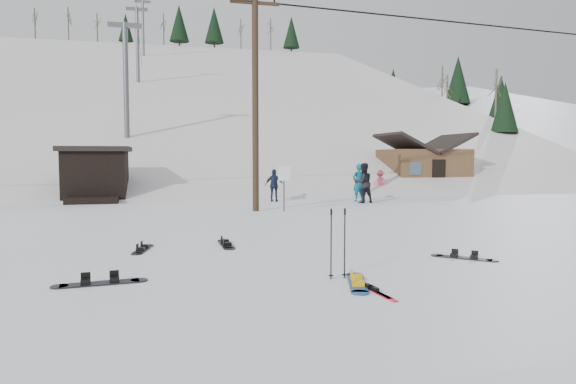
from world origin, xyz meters
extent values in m
plane|color=white|center=(0.00, 0.00, 0.00)|extent=(200.00, 200.00, 0.00)
cube|color=silver|center=(0.00, 55.00, -12.00)|extent=(60.00, 85.24, 65.97)
cube|color=white|center=(38.00, 50.00, -11.00)|extent=(45.66, 93.98, 54.59)
cylinder|color=#3A2819|center=(2.00, 14.00, 4.50)|extent=(0.26, 0.26, 9.00)
cube|color=#3A2819|center=(2.00, 14.00, 8.40)|extent=(2.00, 0.12, 0.12)
cylinder|color=black|center=(2.00, 14.00, 8.52)|extent=(0.08, 0.08, 0.12)
cylinder|color=#595B60|center=(3.10, 13.60, 0.90)|extent=(0.07, 0.07, 1.80)
cube|color=white|center=(3.10, 13.56, 1.55)|extent=(0.50, 0.04, 0.60)
cube|color=black|center=(-5.00, 21.00, 1.25)|extent=(3.00, 3.00, 2.50)
cube|color=black|center=(-5.00, 21.00, 2.62)|extent=(3.40, 3.40, 0.25)
cube|color=black|center=(-5.00, 19.20, 0.15)|extent=(2.40, 1.20, 0.30)
cylinder|color=#595B60|center=(-4.00, 30.00, 7.25)|extent=(0.36, 0.36, 8.00)
cube|color=#595B60|center=(-4.00, 30.00, 11.05)|extent=(2.20, 0.30, 0.30)
cylinder|color=#595B60|center=(-4.00, 50.00, 13.75)|extent=(0.36, 0.36, 8.00)
cube|color=#595B60|center=(-4.00, 50.00, 17.55)|extent=(2.20, 0.30, 0.30)
cylinder|color=#595B60|center=(-4.00, 70.00, 20.25)|extent=(0.36, 0.36, 8.00)
cube|color=#595B60|center=(-4.00, 70.00, 24.05)|extent=(2.20, 0.30, 0.30)
cube|color=brown|center=(15.00, 24.00, 1.35)|extent=(5.00, 4.00, 2.70)
cube|color=black|center=(13.65, 24.00, 3.05)|extent=(2.69, 4.40, 1.43)
cube|color=black|center=(16.35, 24.00, 3.05)|extent=(2.69, 4.40, 1.43)
cube|color=black|center=(15.00, 21.98, 1.10)|extent=(0.90, 0.06, 1.90)
cube|color=#15478D|center=(1.59, 1.63, 0.01)|extent=(0.66, 1.32, 0.03)
cylinder|color=#15478D|center=(1.78, 2.24, 0.01)|extent=(0.30, 0.30, 0.03)
cylinder|color=#15478D|center=(1.39, 1.02, 0.01)|extent=(0.30, 0.30, 0.03)
cube|color=#E8A80C|center=(1.66, 1.85, 0.07)|extent=(0.25, 0.21, 0.08)
cube|color=#E8A80C|center=(1.52, 1.41, 0.07)|extent=(0.25, 0.21, 0.08)
cube|color=red|center=(1.67, 1.09, 0.01)|extent=(0.24, 1.39, 0.02)
cube|color=black|center=(1.67, 1.09, 0.05)|extent=(0.10, 0.26, 0.06)
cube|color=red|center=(1.65, 1.23, 0.01)|extent=(0.24, 1.39, 0.02)
cube|color=black|center=(1.65, 1.23, 0.05)|extent=(0.10, 0.26, 0.06)
cylinder|color=black|center=(1.25, 2.09, 0.63)|extent=(0.03, 0.03, 1.26)
cylinder|color=black|center=(1.25, 2.09, 0.06)|extent=(0.09, 0.09, 0.01)
cylinder|color=black|center=(1.25, 2.09, 1.24)|extent=(0.04, 0.04, 0.12)
cylinder|color=black|center=(1.51, 2.09, 0.63)|extent=(0.03, 0.03, 1.26)
cylinder|color=black|center=(1.51, 2.09, 0.06)|extent=(0.09, 0.09, 0.01)
cylinder|color=black|center=(1.51, 2.09, 1.24)|extent=(0.04, 0.04, 0.12)
cube|color=black|center=(-2.83, 2.69, 0.01)|extent=(1.35, 0.44, 0.03)
cylinder|color=black|center=(-2.17, 2.76, 0.01)|extent=(0.30, 0.30, 0.03)
cylinder|color=black|center=(-3.49, 2.62, 0.01)|extent=(0.30, 0.30, 0.03)
cube|color=black|center=(-2.59, 2.72, 0.07)|extent=(0.18, 0.23, 0.09)
cube|color=black|center=(-3.07, 2.67, 0.07)|extent=(0.18, 0.23, 0.09)
cube|color=black|center=(-2.22, 5.95, 0.01)|extent=(0.48, 1.16, 0.02)
cylinder|color=black|center=(-2.10, 6.50, 0.01)|extent=(0.26, 0.26, 0.02)
cylinder|color=black|center=(-2.33, 5.40, 0.01)|extent=(0.26, 0.26, 0.02)
cube|color=black|center=(-2.18, 6.15, 0.06)|extent=(0.21, 0.17, 0.07)
cube|color=black|center=(-2.26, 5.75, 0.06)|extent=(0.21, 0.17, 0.07)
cube|color=black|center=(4.70, 3.17, 0.01)|extent=(1.04, 1.00, 0.02)
cylinder|color=black|center=(5.13, 2.77, 0.01)|extent=(0.27, 0.27, 0.02)
cylinder|color=black|center=(4.28, 3.57, 0.01)|extent=(0.27, 0.27, 0.02)
cube|color=black|center=(4.86, 3.02, 0.06)|extent=(0.24, 0.24, 0.08)
cube|color=black|center=(4.55, 3.31, 0.06)|extent=(0.24, 0.24, 0.08)
cube|color=black|center=(-0.19, 6.16, 0.01)|extent=(0.30, 1.24, 0.03)
cylinder|color=black|center=(-0.20, 6.78, 0.01)|extent=(0.28, 0.28, 0.03)
cylinder|color=black|center=(-0.18, 5.54, 0.01)|extent=(0.28, 0.28, 0.03)
cube|color=black|center=(-0.19, 6.38, 0.07)|extent=(0.21, 0.16, 0.08)
cube|color=black|center=(-0.18, 5.94, 0.07)|extent=(0.21, 0.16, 0.08)
imported|color=#0B5A71|center=(7.77, 17.19, 0.94)|extent=(0.79, 0.64, 1.88)
imported|color=black|center=(7.70, 16.36, 0.96)|extent=(1.02, 0.85, 1.93)
imported|color=#EE546F|center=(10.61, 20.97, 0.73)|extent=(0.98, 0.62, 1.45)
imported|color=#18223C|center=(3.67, 18.07, 0.81)|extent=(1.02, 0.68, 1.61)
camera|label=1|loc=(-1.74, -6.75, 2.25)|focal=32.00mm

